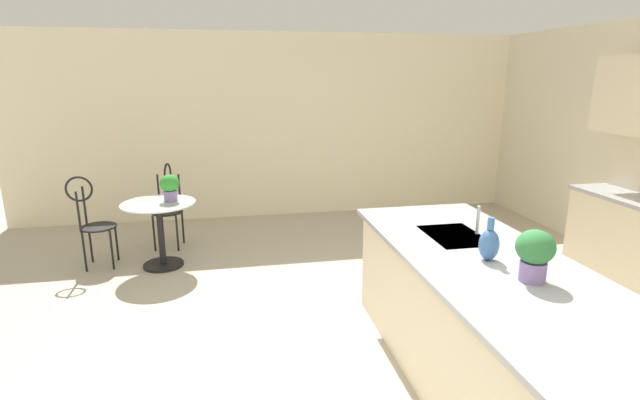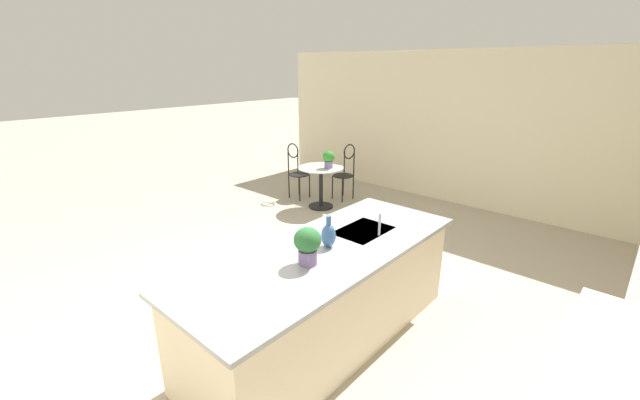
{
  "view_description": "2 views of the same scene",
  "coord_description": "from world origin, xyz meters",
  "px_view_note": "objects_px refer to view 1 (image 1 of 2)",
  "views": [
    {
      "loc": [
        2.9,
        -0.79,
        2.08
      ],
      "look_at": [
        -1.37,
        0.03,
        0.95
      ],
      "focal_mm": 26.75,
      "sensor_mm": 36.0,
      "label": 1
    },
    {
      "loc": [
        2.66,
        2.87,
        2.43
      ],
      "look_at": [
        -0.8,
        -0.2,
        0.85
      ],
      "focal_mm": 22.19,
      "sensor_mm": 36.0,
      "label": 2
    }
  ],
  "objects_px": {
    "chair_by_island": "(168,202)",
    "potted_plant_on_table": "(170,186)",
    "bistro_table": "(160,228)",
    "vase_on_counter": "(489,244)",
    "chair_near_window": "(92,217)",
    "potted_plant_counter_near": "(535,252)"
  },
  "relations": [
    {
      "from": "chair_near_window",
      "to": "vase_on_counter",
      "type": "relative_size",
      "value": 3.62
    },
    {
      "from": "chair_by_island",
      "to": "vase_on_counter",
      "type": "xyz_separation_m",
      "value": [
        3.31,
        2.4,
        0.46
      ]
    },
    {
      "from": "bistro_table",
      "to": "potted_plant_counter_near",
      "type": "bearing_deg",
      "value": 39.9
    },
    {
      "from": "chair_near_window",
      "to": "vase_on_counter",
      "type": "height_order",
      "value": "vase_on_counter"
    },
    {
      "from": "bistro_table",
      "to": "chair_by_island",
      "type": "xyz_separation_m",
      "value": [
        -0.68,
        0.01,
        0.13
      ]
    },
    {
      "from": "potted_plant_on_table",
      "to": "potted_plant_counter_near",
      "type": "distance_m",
      "value": 3.85
    },
    {
      "from": "chair_near_window",
      "to": "vase_on_counter",
      "type": "bearing_deg",
      "value": 48.67
    },
    {
      "from": "chair_near_window",
      "to": "chair_by_island",
      "type": "height_order",
      "value": "same"
    },
    {
      "from": "potted_plant_counter_near",
      "to": "chair_by_island",
      "type": "bearing_deg",
      "value": -145.91
    },
    {
      "from": "bistro_table",
      "to": "potted_plant_counter_near",
      "type": "distance_m",
      "value": 3.94
    },
    {
      "from": "potted_plant_counter_near",
      "to": "vase_on_counter",
      "type": "xyz_separation_m",
      "value": [
        -0.35,
        -0.08,
        -0.07
      ]
    },
    {
      "from": "chair_by_island",
      "to": "potted_plant_on_table",
      "type": "bearing_deg",
      "value": 10.47
    },
    {
      "from": "potted_plant_on_table",
      "to": "potted_plant_counter_near",
      "type": "height_order",
      "value": "potted_plant_counter_near"
    },
    {
      "from": "bistro_table",
      "to": "chair_near_window",
      "type": "distance_m",
      "value": 0.76
    },
    {
      "from": "chair_near_window",
      "to": "vase_on_counter",
      "type": "distance_m",
      "value": 4.21
    },
    {
      "from": "bistro_table",
      "to": "potted_plant_counter_near",
      "type": "height_order",
      "value": "potted_plant_counter_near"
    },
    {
      "from": "chair_near_window",
      "to": "potted_plant_on_table",
      "type": "bearing_deg",
      "value": 84.63
    },
    {
      "from": "bistro_table",
      "to": "vase_on_counter",
      "type": "bearing_deg",
      "value": 42.51
    },
    {
      "from": "bistro_table",
      "to": "chair_near_window",
      "type": "bearing_deg",
      "value": -100.46
    },
    {
      "from": "potted_plant_on_table",
      "to": "bistro_table",
      "type": "bearing_deg",
      "value": -67.24
    },
    {
      "from": "chair_near_window",
      "to": "chair_by_island",
      "type": "bearing_deg",
      "value": 126.25
    },
    {
      "from": "chair_near_window",
      "to": "potted_plant_counter_near",
      "type": "distance_m",
      "value": 4.51
    }
  ]
}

